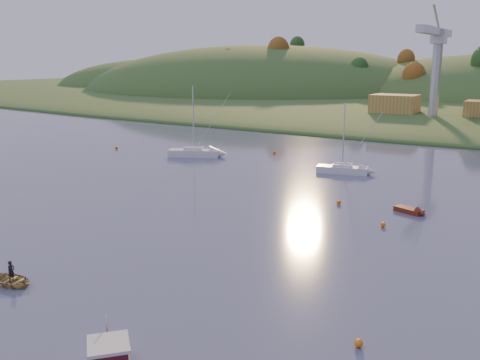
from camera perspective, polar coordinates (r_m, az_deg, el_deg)
The scene contains 18 objects.
shore_slope at distance 180.03m, azimuth 22.24°, elevation 6.78°, with size 640.00×150.00×7.00m, color #2B5522.
hill_left_far at distance 296.21m, azimuth -8.29°, elevation 9.58°, with size 120.00×100.00×32.00m, color #2B5522.
hill_left at distance 243.90m, azimuth 2.27°, elevation 9.04°, with size 170.00×140.00×44.00m, color #2B5522.
hillside_trees at distance 199.71m, azimuth 23.24°, elevation 7.20°, with size 280.00×50.00×32.00m, color #1C4016, non-canonical shape.
wharf at distance 136.91m, azimuth 21.21°, elevation 5.77°, with size 42.00×16.00×2.40m, color slate.
shed_west at distance 140.48m, azimuth 16.17°, elevation 7.76°, with size 11.00×8.00×4.80m, color olive.
dock_crane at distance 133.17m, azimuth 20.18°, elevation 12.58°, with size 3.20×28.00×20.30m.
sailboat_near at distance 89.36m, azimuth -4.93°, elevation 2.99°, with size 8.68×5.90×11.67m.
sailboat_far at distance 77.33m, azimuth 10.85°, elevation 1.20°, with size 7.42×3.84×9.86m.
canoe at distance 42.34m, azimuth -23.14°, elevation -9.82°, with size 2.46×3.44×0.71m, color tan.
paddler at distance 42.18m, azimuth -23.19°, elevation -9.27°, with size 0.58×0.38×1.58m, color black.
red_tender at distance 58.97m, azimuth 18.10°, elevation -3.24°, with size 3.78×2.39×1.22m.
grey_dinghy at distance 91.29m, azimuth -3.87°, elevation 2.89°, with size 3.36×2.26×1.18m.
buoy_0 at distance 32.18m, azimuth 12.54°, elevation -16.63°, with size 0.50×0.50×0.50m, color orange.
buoy_1 at distance 60.71m, azimuth 10.48°, elevation -2.36°, with size 0.50×0.50×0.50m, color orange.
buoy_2 at distance 99.08m, azimuth -13.03°, elevation 3.38°, with size 0.50×0.50×0.50m, color orange.
buoy_3 at distance 91.69m, azimuth 3.69°, elevation 2.94°, with size 0.50×0.50×0.50m, color orange.
buoy_4 at distance 53.63m, azimuth 15.01°, elevation -4.62°, with size 0.50×0.50×0.50m, color orange.
Camera 1 is at (29.84, -11.83, 15.89)m, focal length 40.00 mm.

